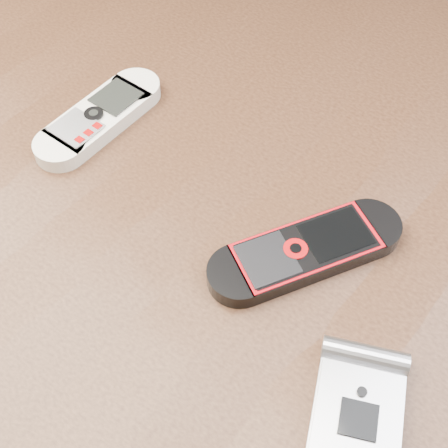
# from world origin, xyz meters

# --- Properties ---
(table) EXTENTS (1.20, 0.80, 0.75)m
(table) POSITION_xyz_m (0.00, 0.00, 0.64)
(table) COLOR black
(table) RESTS_ON ground
(nokia_white) EXTENTS (0.05, 0.14, 0.02)m
(nokia_white) POSITION_xyz_m (-0.16, 0.03, 0.76)
(nokia_white) COLOR white
(nokia_white) RESTS_ON table
(nokia_black_red) EXTENTS (0.12, 0.16, 0.02)m
(nokia_black_red) POSITION_xyz_m (0.07, 0.02, 0.76)
(nokia_black_red) COLOR black
(nokia_black_red) RESTS_ON table
(motorola_razr) EXTENTS (0.10, 0.12, 0.02)m
(motorola_razr) POSITION_xyz_m (0.17, -0.07, 0.76)
(motorola_razr) COLOR #B8B9BD
(motorola_razr) RESTS_ON table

